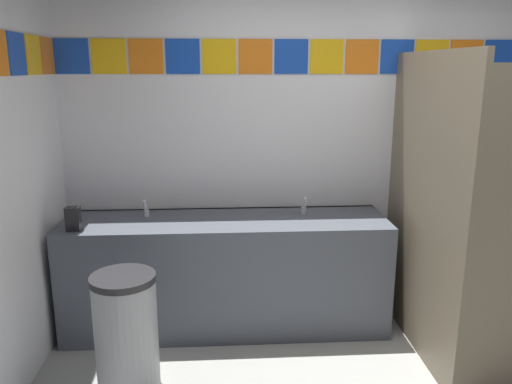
{
  "coord_description": "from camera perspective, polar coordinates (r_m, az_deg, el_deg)",
  "views": [
    {
      "loc": [
        -0.88,
        -2.21,
        1.88
      ],
      "look_at": [
        -0.68,
        0.97,
        1.09
      ],
      "focal_mm": 35.54,
      "sensor_mm": 36.0,
      "label": 1
    }
  ],
  "objects": [
    {
      "name": "wall_back",
      "position": [
        3.96,
        9.37,
        4.92
      ],
      "size": [
        4.16,
        0.09,
        2.54
      ],
      "color": "silver",
      "rests_on": "ground_plane"
    },
    {
      "name": "vanity_counter",
      "position": [
        3.76,
        -3.32,
        -8.97
      ],
      "size": [
        2.3,
        0.61,
        0.82
      ],
      "color": "#4C515B",
      "rests_on": "ground_plane"
    },
    {
      "name": "faucet_left",
      "position": [
        3.74,
        -12.29,
        -1.99
      ],
      "size": [
        0.04,
        0.1,
        0.14
      ],
      "color": "silver",
      "rests_on": "vanity_counter"
    },
    {
      "name": "faucet_right",
      "position": [
        3.74,
        5.44,
        -1.73
      ],
      "size": [
        0.04,
        0.1,
        0.14
      ],
      "color": "silver",
      "rests_on": "vanity_counter"
    },
    {
      "name": "soap_dispenser",
      "position": [
        3.57,
        -19.89,
        -2.85
      ],
      "size": [
        0.09,
        0.09,
        0.16
      ],
      "color": "black",
      "rests_on": "vanity_counter"
    },
    {
      "name": "stall_divider",
      "position": [
        3.35,
        22.67,
        -2.62
      ],
      "size": [
        0.92,
        1.31,
        1.98
      ],
      "color": "#726651",
      "rests_on": "ground_plane"
    },
    {
      "name": "toilet",
      "position": [
        4.16,
        24.3,
        -9.65
      ],
      "size": [
        0.39,
        0.49,
        0.74
      ],
      "color": "white",
      "rests_on": "ground_plane"
    },
    {
      "name": "trash_bin",
      "position": [
        3.14,
        -14.37,
        -15.27
      ],
      "size": [
        0.37,
        0.37,
        0.74
      ],
      "color": "#999EA3",
      "rests_on": "ground_plane"
    }
  ]
}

